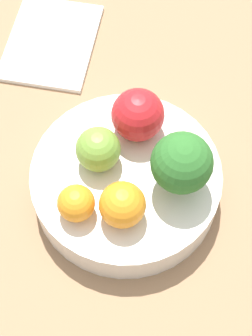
{
  "coord_description": "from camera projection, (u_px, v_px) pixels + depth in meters",
  "views": [
    {
      "loc": [
        0.02,
        -0.27,
        0.57
      ],
      "look_at": [
        0.0,
        0.0,
        0.07
      ],
      "focal_mm": 60.0,
      "sensor_mm": 36.0,
      "label": 1
    }
  ],
  "objects": [
    {
      "name": "ground_plane",
      "position": [
        126.0,
        199.0,
        0.63
      ],
      "size": [
        6.0,
        6.0,
        0.0
      ],
      "primitive_type": "plane",
      "color": "gray"
    },
    {
      "name": "table_surface",
      "position": [
        126.0,
        195.0,
        0.62
      ],
      "size": [
        1.2,
        1.2,
        0.02
      ],
      "color": "#936D4C",
      "rests_on": "ground_plane"
    },
    {
      "name": "bowl",
      "position": [
        126.0,
        182.0,
        0.59
      ],
      "size": [
        0.2,
        0.2,
        0.04
      ],
      "color": "silver",
      "rests_on": "table_surface"
    },
    {
      "name": "broccoli",
      "position": [
        182.0,
        164.0,
        0.53
      ],
      "size": [
        0.06,
        0.06,
        0.07
      ],
      "color": "#8CB76B",
      "rests_on": "bowl"
    },
    {
      "name": "apple_red",
      "position": [
        98.0,
        149.0,
        0.56
      ],
      "size": [
        0.05,
        0.05,
        0.05
      ],
      "color": "olive",
      "rests_on": "bowl"
    },
    {
      "name": "apple_green",
      "position": [
        138.0,
        115.0,
        0.57
      ],
      "size": [
        0.05,
        0.05,
        0.05
      ],
      "color": "red",
      "rests_on": "bowl"
    },
    {
      "name": "orange_front",
      "position": [
        127.0,
        205.0,
        0.53
      ],
      "size": [
        0.05,
        0.05,
        0.05
      ],
      "color": "orange",
      "rests_on": "bowl"
    },
    {
      "name": "orange_back",
      "position": [
        76.0,
        203.0,
        0.53
      ],
      "size": [
        0.04,
        0.04,
        0.04
      ],
      "color": "orange",
      "rests_on": "bowl"
    },
    {
      "name": "napkin",
      "position": [
        51.0,
        42.0,
        0.7
      ],
      "size": [
        0.12,
        0.15,
        0.01
      ],
      "color": "white",
      "rests_on": "table_surface"
    }
  ]
}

